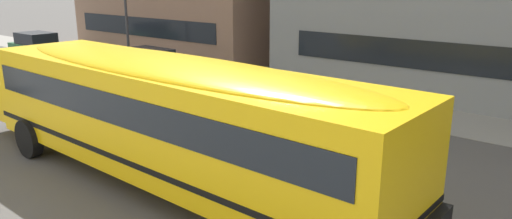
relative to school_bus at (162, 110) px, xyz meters
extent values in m
plane|color=#54514F|center=(1.58, 1.80, -1.79)|extent=(400.00, 400.00, 0.00)
cube|color=gray|center=(1.58, 9.38, -1.79)|extent=(120.00, 3.00, 0.01)
cube|color=silver|center=(1.58, 1.80, -1.79)|extent=(110.00, 0.16, 0.01)
cube|color=yellow|center=(0.26, 0.00, -0.12)|extent=(11.56, 2.78, 2.30)
cube|color=yellow|center=(-6.34, 0.09, -0.69)|extent=(1.71, 2.22, 1.15)
cube|color=black|center=(-7.18, 0.10, -1.08)|extent=(0.24, 2.62, 0.38)
cube|color=black|center=(0.26, 0.00, 0.30)|extent=(10.87, 2.81, 0.67)
cube|color=black|center=(0.26, 0.00, -0.80)|extent=(11.58, 2.81, 0.13)
ellipsoid|color=yellow|center=(0.26, 0.00, 1.04)|extent=(11.09, 2.56, 0.38)
cylinder|color=red|center=(-3.41, 1.54, -0.23)|extent=(0.47, 0.47, 0.03)
cylinder|color=black|center=(-4.14, -1.25, -1.27)|extent=(1.05, 0.31, 1.05)
cylinder|color=black|center=(-4.10, 1.37, -1.27)|extent=(1.05, 0.31, 1.05)
cylinder|color=black|center=(4.66, 1.25, -1.27)|extent=(1.05, 0.31, 1.05)
cube|color=#236038|center=(-19.11, 6.60, -1.14)|extent=(3.93, 1.76, 0.70)
cube|color=black|center=(-19.26, 6.60, -0.47)|extent=(2.23, 1.60, 0.64)
cylinder|color=black|center=(-17.83, 7.47, -1.49)|extent=(0.60, 0.19, 0.60)
cylinder|color=black|center=(-17.80, 5.77, -1.49)|extent=(0.60, 0.19, 0.60)
cylinder|color=black|center=(-20.43, 7.43, -1.49)|extent=(0.60, 0.19, 0.60)
cylinder|color=black|center=(-20.40, 5.73, -1.49)|extent=(0.60, 0.19, 0.60)
cube|color=#195B66|center=(-8.80, 6.53, -1.14)|extent=(3.93, 1.78, 0.70)
cube|color=black|center=(-8.95, 6.53, -0.47)|extent=(2.23, 1.61, 0.64)
cylinder|color=black|center=(-7.48, 7.35, -1.49)|extent=(0.60, 0.19, 0.60)
cylinder|color=black|center=(-7.52, 5.65, -1.49)|extent=(0.60, 0.19, 0.60)
cylinder|color=black|center=(-10.08, 7.41, -1.49)|extent=(0.60, 0.19, 0.60)
cylinder|color=black|center=(-10.12, 5.71, -1.49)|extent=(0.60, 0.19, 0.60)
cylinder|color=#38383D|center=(-13.26, 8.68, 1.46)|extent=(0.14, 0.14, 6.50)
cube|color=black|center=(-14.84, 10.86, 0.13)|extent=(12.10, 0.04, 1.10)
camera|label=1|loc=(8.36, -6.78, 2.93)|focal=33.48mm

